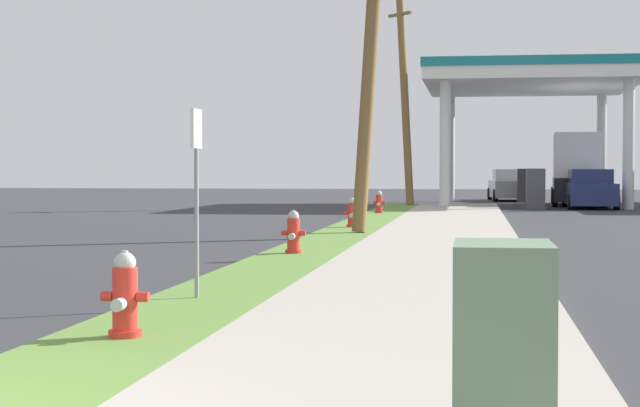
{
  "coord_description": "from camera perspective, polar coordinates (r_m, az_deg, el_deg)",
  "views": [
    {
      "loc": [
        3.66,
        -5.13,
        1.56
      ],
      "look_at": [
        0.85,
        14.23,
        0.94
      ],
      "focal_mm": 59.72,
      "sensor_mm": 36.0,
      "label": 1
    }
  ],
  "objects": [
    {
      "name": "car_silver_by_near_pump",
      "position": [
        54.14,
        10.14,
        0.92
      ],
      "size": [
        2.2,
        4.61,
        1.57
      ],
      "color": "#BCBCC1",
      "rests_on": "ground"
    },
    {
      "name": "fire_hydrant_second",
      "position": [
        18.32,
        -1.44,
        -1.66
      ],
      "size": [
        0.42,
        0.38,
        0.74
      ],
      "color": "red",
      "rests_on": "grass_verge"
    },
    {
      "name": "car_navy_by_far_pump",
      "position": [
        43.86,
        14.26,
        0.68
      ],
      "size": [
        2.01,
        4.53,
        1.57
      ],
      "color": "navy",
      "rests_on": "ground"
    },
    {
      "name": "utility_pole_background",
      "position": [
        44.31,
        4.57,
        5.58
      ],
      "size": [
        1.22,
        1.27,
        8.51
      ],
      "color": "olive",
      "rests_on": "grass_verge"
    },
    {
      "name": "truck_black_at_forecourt",
      "position": [
        47.67,
        13.59,
        1.69
      ],
      "size": [
        2.48,
        6.51,
        3.11
      ],
      "color": "black",
      "rests_on": "ground"
    },
    {
      "name": "utility_pole_midground",
      "position": [
        24.95,
        2.84,
        10.13
      ],
      "size": [
        1.19,
        1.67,
        9.92
      ],
      "color": "brown",
      "rests_on": "grass_verge"
    },
    {
      "name": "fire_hydrant_third",
      "position": [
        26.6,
        1.73,
        -0.57
      ],
      "size": [
        0.42,
        0.37,
        0.74
      ],
      "color": "red",
      "rests_on": "grass_verge"
    },
    {
      "name": "street_sign_post",
      "position": [
        12.01,
        -6.64,
        2.17
      ],
      "size": [
        0.05,
        0.36,
        2.12
      ],
      "color": "gray",
      "rests_on": "grass_verge"
    },
    {
      "name": "fire_hydrant_fourth",
      "position": [
        35.32,
        3.18,
        0.02
      ],
      "size": [
        0.42,
        0.37,
        0.74
      ],
      "color": "red",
      "rests_on": "grass_verge"
    },
    {
      "name": "fire_hydrant_nearest",
      "position": [
        9.34,
        -10.41,
        -5.07
      ],
      "size": [
        0.42,
        0.38,
        0.74
      ],
      "color": "red",
      "rests_on": "grass_verge"
    },
    {
      "name": "utility_cabinet",
      "position": [
        5.69,
        9.77,
        -7.83
      ],
      "size": [
        0.57,
        0.81,
        1.06
      ],
      "color": "slate",
      "rests_on": "sidewalk_slab"
    }
  ]
}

